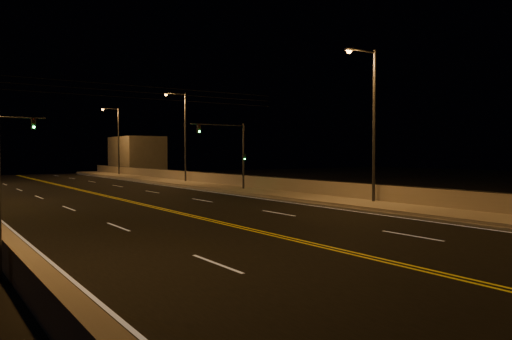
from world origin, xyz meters
TOP-DOWN VIEW (x-y plane):
  - road at (0.00, 20.00)m, footprint 18.00×120.00m
  - sidewalk at (10.80, 20.00)m, footprint 3.60×120.00m
  - curb at (8.93, 20.00)m, footprint 0.14×120.00m
  - parapet_wall at (12.45, 20.00)m, footprint 0.30×120.00m
  - distant_building_right at (16.50, 73.13)m, footprint 6.00×10.00m
  - parapet_rail at (12.45, 20.00)m, footprint 0.06×120.00m
  - lane_markings at (0.00, 19.93)m, footprint 17.32×116.00m
  - streetlight_1 at (11.54, 19.28)m, footprint 2.55×0.28m
  - streetlight_2 at (11.54, 46.09)m, footprint 2.55×0.28m
  - streetlight_3 at (11.54, 67.74)m, footprint 2.55×0.28m
  - streetlight_4 at (-9.94, 12.10)m, footprint 2.55×0.28m
  - traffic_signal_right at (9.97, 33.25)m, footprint 5.11×0.31m
  - overhead_wires at (0.00, 29.50)m, footprint 22.00×0.03m

SIDE VIEW (x-z plane):
  - road at x=0.00m, z-range 0.00..0.02m
  - lane_markings at x=0.00m, z-range 0.02..0.02m
  - curb at x=8.93m, z-range 0.00..0.15m
  - sidewalk at x=10.80m, z-range 0.00..0.30m
  - parapet_wall at x=12.45m, z-range 0.30..1.30m
  - parapet_rail at x=12.45m, z-range 1.30..1.36m
  - distant_building_right at x=16.50m, z-range 0.00..5.86m
  - traffic_signal_right at x=9.97m, z-range 0.80..6.65m
  - streetlight_1 at x=11.54m, z-range 0.72..10.47m
  - streetlight_2 at x=11.54m, z-range 0.72..10.47m
  - streetlight_3 at x=11.54m, z-range 0.72..10.47m
  - streetlight_4 at x=-9.94m, z-range 0.72..10.47m
  - overhead_wires at x=0.00m, z-range 6.98..7.81m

